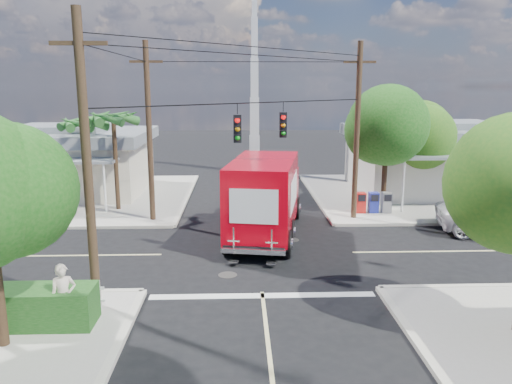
{
  "coord_description": "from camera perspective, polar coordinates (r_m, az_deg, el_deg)",
  "views": [
    {
      "loc": [
        -0.75,
        -19.79,
        6.81
      ],
      "look_at": [
        0.0,
        2.0,
        2.2
      ],
      "focal_mm": 35.0,
      "sensor_mm": 36.0,
      "label": 1
    }
  ],
  "objects": [
    {
      "name": "road_markings",
      "position": [
        19.55,
        0.35,
        -8.43
      ],
      "size": [
        32.0,
        32.0,
        0.01
      ],
      "color": "beige",
      "rests_on": "ground"
    },
    {
      "name": "palm_nw_front",
      "position": [
        28.17,
        -15.99,
        7.89
      ],
      "size": [
        3.01,
        3.08,
        5.59
      ],
      "color": "#422D1C",
      "rests_on": "sidewalk_nw"
    },
    {
      "name": "utility_poles",
      "position": [
        21.52,
        -4.21,
        6.21
      ],
      "size": [
        12.0,
        10.68,
        9.0
      ],
      "color": "#473321",
      "rests_on": "ground"
    },
    {
      "name": "ground",
      "position": [
        20.94,
        0.19,
        -7.04
      ],
      "size": [
        120.0,
        120.0,
        0.0
      ],
      "primitive_type": "plane",
      "color": "black",
      "rests_on": "ground"
    },
    {
      "name": "picket_fence",
      "position": [
        16.99,
        -26.81,
        -10.56
      ],
      "size": [
        5.94,
        0.06,
        1.0
      ],
      "color": "silver",
      "rests_on": "sidewalk_sw"
    },
    {
      "name": "vending_boxes",
      "position": [
        27.67,
        13.27,
        -1.16
      ],
      "size": [
        1.9,
        0.5,
        1.1
      ],
      "color": "red",
      "rests_on": "sidewalk_ne"
    },
    {
      "name": "tree_ne_back",
      "position": [
        30.74,
        18.25,
        6.45
      ],
      "size": [
        3.77,
        3.66,
        5.82
      ],
      "color": "#422D1C",
      "rests_on": "sidewalk_ne"
    },
    {
      "name": "delivery_truck",
      "position": [
        22.91,
        1.12,
        -0.51
      ],
      "size": [
        3.98,
        8.82,
        3.69
      ],
      "color": "black",
      "rests_on": "ground"
    },
    {
      "name": "sidewalk_ne",
      "position": [
        33.49,
        18.39,
        -0.29
      ],
      "size": [
        14.12,
        14.12,
        0.14
      ],
      "color": "#A6A096",
      "rests_on": "ground"
    },
    {
      "name": "parked_car",
      "position": [
        26.24,
        26.73,
        -2.45
      ],
      "size": [
        6.7,
        4.09,
        1.74
      ],
      "primitive_type": "imported",
      "rotation": [
        0.0,
        0.0,
        1.37
      ],
      "color": "silver",
      "rests_on": "ground"
    },
    {
      "name": "radio_tower",
      "position": [
        39.83,
        -0.18,
        10.26
      ],
      "size": [
        0.8,
        0.8,
        17.0
      ],
      "color": "silver",
      "rests_on": "ground"
    },
    {
      "name": "tree_ne_front",
      "position": [
        27.79,
        14.8,
        7.33
      ],
      "size": [
        4.21,
        4.14,
        6.66
      ],
      "color": "#422D1C",
      "rests_on": "sidewalk_ne"
    },
    {
      "name": "building_ne",
      "position": [
        34.7,
        20.54,
        3.75
      ],
      "size": [
        11.8,
        10.2,
        4.5
      ],
      "color": "beige",
      "rests_on": "sidewalk_ne"
    },
    {
      "name": "building_nw",
      "position": [
        34.46,
        -21.05,
        3.49
      ],
      "size": [
        10.8,
        10.2,
        4.3
      ],
      "color": "beige",
      "rests_on": "sidewalk_nw"
    },
    {
      "name": "pedestrian",
      "position": [
        15.16,
        -21.12,
        -11.11
      ],
      "size": [
        0.81,
        0.68,
        1.88
      ],
      "primitive_type": "imported",
      "rotation": [
        0.0,
        0.0,
        0.38
      ],
      "color": "beige",
      "rests_on": "sidewalk_sw"
    },
    {
      "name": "sidewalk_nw",
      "position": [
        32.99,
        -19.81,
        -0.56
      ],
      "size": [
        14.12,
        14.12,
        0.14
      ],
      "color": "#A6A096",
      "rests_on": "ground"
    },
    {
      "name": "palm_nw_back",
      "position": [
        30.16,
        -18.99,
        7.23
      ],
      "size": [
        3.01,
        3.08,
        5.19
      ],
      "color": "#422D1C",
      "rests_on": "sidewalk_nw"
    }
  ]
}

